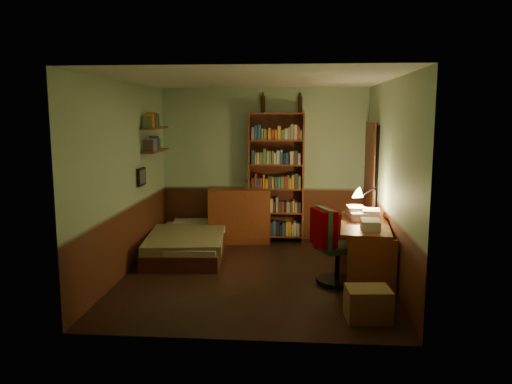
# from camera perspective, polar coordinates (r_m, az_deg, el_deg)

# --- Properties ---
(floor) EXTENTS (3.50, 4.00, 0.02)m
(floor) POSITION_cam_1_polar(r_m,az_deg,el_deg) (6.89, -0.17, -9.49)
(floor) COLOR black
(floor) RESTS_ON ground
(ceiling) EXTENTS (3.50, 4.00, 0.02)m
(ceiling) POSITION_cam_1_polar(r_m,az_deg,el_deg) (6.55, -0.18, 12.82)
(ceiling) COLOR silver
(ceiling) RESTS_ON wall_back
(wall_back) EXTENTS (3.50, 0.02, 2.60)m
(wall_back) POSITION_cam_1_polar(r_m,az_deg,el_deg) (8.58, 0.93, 3.13)
(wall_back) COLOR #94B38A
(wall_back) RESTS_ON ground
(wall_left) EXTENTS (0.02, 4.00, 2.60)m
(wall_left) POSITION_cam_1_polar(r_m,az_deg,el_deg) (6.96, -14.77, 1.49)
(wall_left) COLOR #94B38A
(wall_left) RESTS_ON ground
(wall_right) EXTENTS (0.02, 4.00, 2.60)m
(wall_right) POSITION_cam_1_polar(r_m,az_deg,el_deg) (6.68, 15.05, 1.18)
(wall_right) COLOR #94B38A
(wall_right) RESTS_ON ground
(wall_front) EXTENTS (3.50, 0.02, 2.60)m
(wall_front) POSITION_cam_1_polar(r_m,az_deg,el_deg) (4.62, -2.23, -1.87)
(wall_front) COLOR #94B38A
(wall_front) RESTS_ON ground
(doorway) EXTENTS (0.06, 0.90, 2.00)m
(doorway) POSITION_cam_1_polar(r_m,az_deg,el_deg) (7.99, 13.01, 0.30)
(doorway) COLOR black
(doorway) RESTS_ON ground
(door_trim) EXTENTS (0.02, 0.98, 2.08)m
(door_trim) POSITION_cam_1_polar(r_m,az_deg,el_deg) (7.98, 12.76, 0.30)
(door_trim) COLOR #421C11
(door_trim) RESTS_ON ground
(bed) EXTENTS (1.20, 2.08, 0.60)m
(bed) POSITION_cam_1_polar(r_m,az_deg,el_deg) (7.89, -7.73, -4.85)
(bed) COLOR #5D6D3A
(bed) RESTS_ON ground
(dresser) EXTENTS (1.10, 0.67, 0.92)m
(dresser) POSITION_cam_1_polar(r_m,az_deg,el_deg) (8.51, -2.00, -2.66)
(dresser) COLOR maroon
(dresser) RESTS_ON ground
(mini_stereo) EXTENTS (0.25, 0.20, 0.12)m
(mini_stereo) POSITION_cam_1_polar(r_m,az_deg,el_deg) (8.52, -0.50, 0.92)
(mini_stereo) COLOR #B2B2B7
(mini_stereo) RESTS_ON dresser
(bookshelf) EXTENTS (0.94, 0.30, 2.19)m
(bookshelf) POSITION_cam_1_polar(r_m,az_deg,el_deg) (8.44, 2.32, 1.61)
(bookshelf) COLOR maroon
(bookshelf) RESTS_ON ground
(bottle_left) EXTENTS (0.09, 0.09, 0.27)m
(bottle_left) POSITION_cam_1_polar(r_m,az_deg,el_deg) (8.49, 0.81, 9.99)
(bottle_left) COLOR black
(bottle_left) RESTS_ON bookshelf
(bottle_right) EXTENTS (0.08, 0.08, 0.27)m
(bottle_right) POSITION_cam_1_polar(r_m,az_deg,el_deg) (8.47, 5.07, 9.93)
(bottle_right) COLOR black
(bottle_right) RESTS_ON bookshelf
(desk) EXTENTS (0.74, 1.50, 0.77)m
(desk) POSITION_cam_1_polar(r_m,az_deg,el_deg) (6.69, 12.21, -6.69)
(desk) COLOR maroon
(desk) RESTS_ON ground
(paper_stack) EXTENTS (0.27, 0.34, 0.12)m
(paper_stack) POSITION_cam_1_polar(r_m,az_deg,el_deg) (6.87, 13.02, -2.46)
(paper_stack) COLOR silver
(paper_stack) RESTS_ON desk
(desk_lamp) EXTENTS (0.21, 0.21, 0.61)m
(desk_lamp) POSITION_cam_1_polar(r_m,az_deg,el_deg) (7.05, 13.45, -0.18)
(desk_lamp) COLOR black
(desk_lamp) RESTS_ON desk
(office_chair) EXTENTS (0.56, 0.53, 0.89)m
(office_chair) POSITION_cam_1_polar(r_m,az_deg,el_deg) (6.51, 9.31, -6.53)
(office_chair) COLOR #32603B
(office_chair) RESTS_ON ground
(red_jacket) EXTENTS (0.33, 0.44, 0.46)m
(red_jacket) POSITION_cam_1_polar(r_m,az_deg,el_deg) (6.54, 7.37, -0.34)
(red_jacket) COLOR #96000B
(red_jacket) RESTS_ON office_chair
(wall_shelf_lower) EXTENTS (0.20, 0.90, 0.03)m
(wall_shelf_lower) POSITION_cam_1_polar(r_m,az_deg,el_deg) (7.94, -11.42, 4.66)
(wall_shelf_lower) COLOR maroon
(wall_shelf_lower) RESTS_ON wall_left
(wall_shelf_upper) EXTENTS (0.20, 0.90, 0.03)m
(wall_shelf_upper) POSITION_cam_1_polar(r_m,az_deg,el_deg) (7.92, -11.50, 7.19)
(wall_shelf_upper) COLOR maroon
(wall_shelf_upper) RESTS_ON wall_left
(framed_picture) EXTENTS (0.04, 0.32, 0.26)m
(framed_picture) POSITION_cam_1_polar(r_m,az_deg,el_deg) (7.52, -12.97, 1.70)
(framed_picture) COLOR black
(framed_picture) RESTS_ON wall_left
(cardboard_box_a) EXTENTS (0.49, 0.40, 0.34)m
(cardboard_box_a) POSITION_cam_1_polar(r_m,az_deg,el_deg) (5.55, 12.67, -12.35)
(cardboard_box_a) COLOR olive
(cardboard_box_a) RESTS_ON ground
(cardboard_box_b) EXTENTS (0.39, 0.33, 0.26)m
(cardboard_box_b) POSITION_cam_1_polar(r_m,az_deg,el_deg) (5.78, 12.10, -11.88)
(cardboard_box_b) COLOR olive
(cardboard_box_b) RESTS_ON ground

